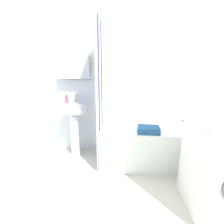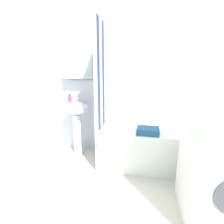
% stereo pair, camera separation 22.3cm
% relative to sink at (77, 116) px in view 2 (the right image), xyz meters
% --- Properties ---
extents(ground_plane, '(4.80, 5.60, 0.04)m').
position_rel_sink_xyz_m(ground_plane, '(0.91, -1.03, -0.66)').
color(ground_plane, beige).
extents(wall_back_tiled, '(3.60, 0.18, 2.40)m').
position_rel_sink_xyz_m(wall_back_tiled, '(0.85, 0.23, 0.50)').
color(wall_back_tiled, white).
rests_on(wall_back_tiled, ground_plane).
extents(wall_left_tiled, '(0.07, 1.81, 2.40)m').
position_rel_sink_xyz_m(wall_left_tiled, '(-0.66, -0.69, 0.48)').
color(wall_left_tiled, white).
rests_on(wall_left_tiled, ground_plane).
extents(sink, '(0.44, 0.34, 0.87)m').
position_rel_sink_xyz_m(sink, '(0.00, 0.00, 0.00)').
color(sink, white).
rests_on(sink, ground_plane).
extents(faucet, '(0.03, 0.12, 0.12)m').
position_rel_sink_xyz_m(faucet, '(-0.00, 0.08, 0.29)').
color(faucet, silver).
rests_on(faucet, sink).
extents(soap_dispenser, '(0.06, 0.06, 0.13)m').
position_rel_sink_xyz_m(soap_dispenser, '(-0.10, -0.01, 0.29)').
color(soap_dispenser, '#CB466A').
rests_on(soap_dispenser, sink).
extents(bathtub, '(1.61, 0.67, 0.55)m').
position_rel_sink_xyz_m(bathtub, '(1.25, -0.14, -0.36)').
color(bathtub, white).
rests_on(bathtub, ground_plane).
extents(shower_curtain, '(0.01, 0.67, 2.00)m').
position_rel_sink_xyz_m(shower_curtain, '(0.43, -0.14, 0.36)').
color(shower_curtain, white).
rests_on(shower_curtain, ground_plane).
extents(shampoo_bottle, '(0.05, 0.05, 0.20)m').
position_rel_sink_xyz_m(shampoo_bottle, '(1.95, 0.12, 0.01)').
color(shampoo_bottle, orange).
rests_on(shampoo_bottle, bathtub).
extents(lotion_bottle, '(0.05, 0.05, 0.24)m').
position_rel_sink_xyz_m(lotion_bottle, '(1.86, 0.12, 0.03)').
color(lotion_bottle, '#CB4B68').
rests_on(lotion_bottle, bathtub).
extents(body_wash_bottle, '(0.04, 0.04, 0.15)m').
position_rel_sink_xyz_m(body_wash_bottle, '(1.76, 0.12, -0.02)').
color(body_wash_bottle, '#242B33').
rests_on(body_wash_bottle, bathtub).
extents(towel_folded, '(0.30, 0.24, 0.08)m').
position_rel_sink_xyz_m(towel_folded, '(1.09, -0.34, -0.05)').
color(towel_folded, '#235284').
rests_on(towel_folded, bathtub).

